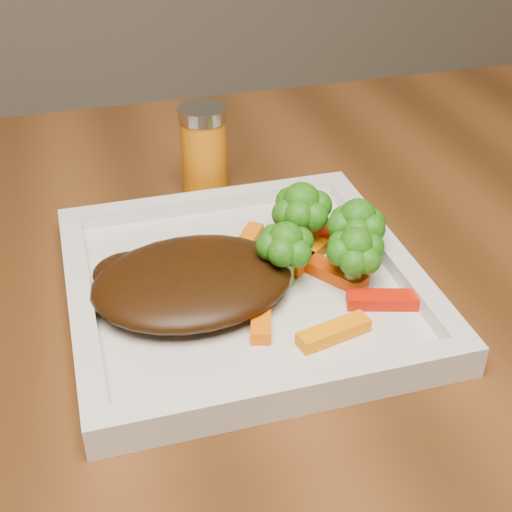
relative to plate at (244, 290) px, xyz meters
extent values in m
cube|color=silver|center=(0.00, 0.00, 0.00)|extent=(0.27, 0.27, 0.01)
ellipsoid|color=#311907|center=(-0.04, 0.00, 0.02)|extent=(0.16, 0.13, 0.03)
cube|color=orange|center=(0.04, -0.08, 0.01)|extent=(0.06, 0.03, 0.01)
cube|color=red|center=(0.10, -0.06, 0.01)|extent=(0.06, 0.03, 0.01)
cube|color=#FF6704|center=(0.00, -0.05, 0.01)|extent=(0.03, 0.06, 0.01)
cube|color=red|center=(0.10, 0.05, 0.01)|extent=(0.06, 0.02, 0.01)
cube|color=#FA6B04|center=(0.02, 0.05, 0.01)|extent=(0.04, 0.05, 0.01)
cube|color=#D13D03|center=(0.07, -0.01, 0.01)|extent=(0.05, 0.06, 0.01)
cube|color=#D96503|center=(0.06, 0.02, 0.01)|extent=(0.05, 0.04, 0.01)
cylinder|color=orange|center=(0.01, 0.17, 0.04)|extent=(0.05, 0.05, 0.09)
camera|label=1|loc=(-0.12, -0.44, 0.34)|focal=50.00mm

